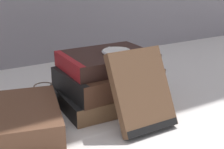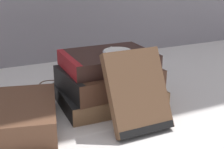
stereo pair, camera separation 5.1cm
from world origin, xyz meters
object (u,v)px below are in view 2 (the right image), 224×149
(book_leaning_front, at_px, (138,94))
(reading_glasses, at_px, (61,82))
(book_flat_top, at_px, (106,60))
(pocket_watch, at_px, (118,52))
(book_flat_bottom, at_px, (107,95))
(book_flat_middle, at_px, (106,78))

(book_leaning_front, bearing_deg, reading_glasses, 102.27)
(book_flat_top, height_order, pocket_watch, pocket_watch)
(book_flat_bottom, bearing_deg, pocket_watch, -7.78)
(book_flat_top, height_order, book_leaning_front, book_leaning_front)
(reading_glasses, bearing_deg, pocket_watch, -58.96)
(book_flat_top, bearing_deg, book_flat_middle, -102.60)
(book_flat_bottom, distance_m, pocket_watch, 0.09)
(book_flat_top, xyz_separation_m, book_leaning_front, (0.00, -0.12, -0.03))
(book_leaning_front, distance_m, pocket_watch, 0.12)
(reading_glasses, bearing_deg, book_leaning_front, -72.01)
(book_flat_top, xyz_separation_m, reading_glasses, (-0.05, 0.15, -0.09))
(book_flat_top, bearing_deg, book_flat_bottom, -100.63)
(book_flat_bottom, bearing_deg, book_leaning_front, -85.18)
(book_flat_bottom, xyz_separation_m, book_flat_top, (0.00, 0.01, 0.07))
(pocket_watch, bearing_deg, book_leaning_front, -98.15)
(book_flat_bottom, bearing_deg, book_flat_middle, 96.70)
(book_flat_bottom, xyz_separation_m, pocket_watch, (0.02, -0.00, 0.09))
(book_flat_top, distance_m, pocket_watch, 0.03)
(book_leaning_front, distance_m, reading_glasses, 0.28)
(book_flat_middle, height_order, reading_glasses, book_flat_middle)
(book_flat_bottom, distance_m, reading_glasses, 0.16)
(book_flat_middle, xyz_separation_m, pocket_watch, (0.02, -0.00, 0.05))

